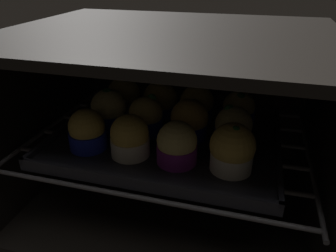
{
  "coord_description": "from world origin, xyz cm",
  "views": [
    {
      "loc": [
        15.5,
        -33.95,
        45.94
      ],
      "look_at": [
        0.0,
        21.15,
        17.14
      ],
      "focal_mm": 34.58,
      "sensor_mm": 36.0,
      "label": 1
    }
  ],
  "objects_px": {
    "muffin_row1_col0": "(109,110)",
    "muffin_row1_col1": "(146,117)",
    "muffin_row1_col2": "(189,121)",
    "muffin_row2_col0": "(124,97)",
    "muffin_row2_col1": "(160,101)",
    "muffin_row0_col1": "(130,138)",
    "muffin_row0_col3": "(232,149)",
    "baking_tray": "(168,137)",
    "muffin_row1_col3": "(233,128)",
    "muffin_row2_col2": "(197,105)",
    "muffin_row2_col3": "(238,109)",
    "muffin_row0_col2": "(177,145)",
    "muffin_row0_col0": "(87,131)"
  },
  "relations": [
    {
      "from": "muffin_row1_col0",
      "to": "muffin_row1_col1",
      "type": "bearing_deg",
      "value": -3.18
    },
    {
      "from": "muffin_row1_col0",
      "to": "muffin_row1_col2",
      "type": "xyz_separation_m",
      "value": [
        0.17,
        -0.0,
        -0.0
      ]
    },
    {
      "from": "muffin_row2_col0",
      "to": "muffin_row2_col1",
      "type": "bearing_deg",
      "value": -0.46
    },
    {
      "from": "muffin_row1_col0",
      "to": "muffin_row1_col1",
      "type": "relative_size",
      "value": 1.07
    },
    {
      "from": "muffin_row0_col1",
      "to": "muffin_row1_col0",
      "type": "height_order",
      "value": "muffin_row1_col0"
    },
    {
      "from": "muffin_row1_col1",
      "to": "muffin_row0_col3",
      "type": "bearing_deg",
      "value": -26.06
    },
    {
      "from": "baking_tray",
      "to": "muffin_row1_col0",
      "type": "relative_size",
      "value": 5.08
    },
    {
      "from": "muffin_row1_col3",
      "to": "muffin_row1_col1",
      "type": "bearing_deg",
      "value": -179.26
    },
    {
      "from": "muffin_row1_col3",
      "to": "muffin_row2_col2",
      "type": "xyz_separation_m",
      "value": [
        -0.09,
        0.08,
        0.0
      ]
    },
    {
      "from": "baking_tray",
      "to": "muffin_row2_col3",
      "type": "relative_size",
      "value": 5.94
    },
    {
      "from": "baking_tray",
      "to": "muffin_row2_col2",
      "type": "xyz_separation_m",
      "value": [
        0.04,
        0.08,
        0.04
      ]
    },
    {
      "from": "muffin_row0_col2",
      "to": "muffin_row2_col2",
      "type": "height_order",
      "value": "muffin_row2_col2"
    },
    {
      "from": "muffin_row1_col1",
      "to": "muffin_row2_col1",
      "type": "height_order",
      "value": "muffin_row1_col1"
    },
    {
      "from": "muffin_row0_col1",
      "to": "muffin_row2_col3",
      "type": "distance_m",
      "value": 0.25
    },
    {
      "from": "muffin_row0_col2",
      "to": "muffin_row1_col0",
      "type": "bearing_deg",
      "value": 150.84
    },
    {
      "from": "muffin_row2_col2",
      "to": "muffin_row2_col3",
      "type": "height_order",
      "value": "muffin_row2_col2"
    },
    {
      "from": "muffin_row1_col0",
      "to": "muffin_row2_col0",
      "type": "relative_size",
      "value": 1.07
    },
    {
      "from": "muffin_row2_col2",
      "to": "muffin_row0_col2",
      "type": "bearing_deg",
      "value": -89.78
    },
    {
      "from": "muffin_row0_col3",
      "to": "muffin_row1_col2",
      "type": "relative_size",
      "value": 1.05
    },
    {
      "from": "muffin_row2_col1",
      "to": "muffin_row1_col0",
      "type": "bearing_deg",
      "value": -135.09
    },
    {
      "from": "muffin_row0_col2",
      "to": "muffin_row1_col1",
      "type": "relative_size",
      "value": 0.95
    },
    {
      "from": "muffin_row2_col0",
      "to": "muffin_row2_col2",
      "type": "relative_size",
      "value": 1.0
    },
    {
      "from": "muffin_row0_col2",
      "to": "muffin_row0_col3",
      "type": "distance_m",
      "value": 0.09
    },
    {
      "from": "muffin_row1_col0",
      "to": "muffin_row1_col1",
      "type": "height_order",
      "value": "muffin_row1_col0"
    },
    {
      "from": "muffin_row0_col3",
      "to": "muffin_row1_col3",
      "type": "distance_m",
      "value": 0.09
    },
    {
      "from": "baking_tray",
      "to": "muffin_row1_col2",
      "type": "xyz_separation_m",
      "value": [
        0.04,
        0.0,
        0.04
      ]
    },
    {
      "from": "muffin_row0_col0",
      "to": "muffin_row2_col0",
      "type": "bearing_deg",
      "value": 90.34
    },
    {
      "from": "muffin_row0_col2",
      "to": "muffin_row0_col3",
      "type": "xyz_separation_m",
      "value": [
        0.09,
        0.0,
        0.0
      ]
    },
    {
      "from": "muffin_row1_col3",
      "to": "muffin_row2_col0",
      "type": "bearing_deg",
      "value": 161.28
    },
    {
      "from": "muffin_row2_col2",
      "to": "muffin_row0_col1",
      "type": "bearing_deg",
      "value": -116.09
    },
    {
      "from": "muffin_row1_col1",
      "to": "muffin_row2_col3",
      "type": "relative_size",
      "value": 1.09
    },
    {
      "from": "baking_tray",
      "to": "muffin_row1_col2",
      "type": "height_order",
      "value": "muffin_row1_col2"
    },
    {
      "from": "muffin_row0_col0",
      "to": "muffin_row2_col0",
      "type": "distance_m",
      "value": 0.18
    },
    {
      "from": "muffin_row2_col0",
      "to": "muffin_row1_col3",
      "type": "bearing_deg",
      "value": -18.72
    },
    {
      "from": "muffin_row1_col1",
      "to": "muffin_row2_col2",
      "type": "height_order",
      "value": "same"
    },
    {
      "from": "muffin_row0_col2",
      "to": "muffin_row2_col0",
      "type": "bearing_deg",
      "value": 133.74
    },
    {
      "from": "baking_tray",
      "to": "muffin_row2_col3",
      "type": "xyz_separation_m",
      "value": [
        0.13,
        0.09,
        0.04
      ]
    },
    {
      "from": "muffin_row1_col2",
      "to": "muffin_row0_col1",
      "type": "bearing_deg",
      "value": -133.61
    },
    {
      "from": "muffin_row0_col2",
      "to": "muffin_row0_col3",
      "type": "height_order",
      "value": "muffin_row0_col3"
    },
    {
      "from": "muffin_row0_col2",
      "to": "muffin_row1_col3",
      "type": "height_order",
      "value": "muffin_row1_col3"
    },
    {
      "from": "muffin_row1_col1",
      "to": "muffin_row1_col3",
      "type": "height_order",
      "value": "muffin_row1_col1"
    },
    {
      "from": "muffin_row1_col2",
      "to": "muffin_row1_col3",
      "type": "distance_m",
      "value": 0.08
    },
    {
      "from": "muffin_row0_col1",
      "to": "muffin_row2_col2",
      "type": "xyz_separation_m",
      "value": [
        0.08,
        0.17,
        0.0
      ]
    },
    {
      "from": "muffin_row2_col1",
      "to": "muffin_row0_col2",
      "type": "bearing_deg",
      "value": -64.65
    },
    {
      "from": "muffin_row0_col0",
      "to": "muffin_row1_col3",
      "type": "xyz_separation_m",
      "value": [
        0.26,
        0.09,
        -0.0
      ]
    },
    {
      "from": "muffin_row1_col0",
      "to": "muffin_row2_col0",
      "type": "xyz_separation_m",
      "value": [
        -0.0,
        0.08,
        -0.0
      ]
    },
    {
      "from": "baking_tray",
      "to": "muffin_row0_col0",
      "type": "xyz_separation_m",
      "value": [
        -0.13,
        -0.09,
        0.04
      ]
    },
    {
      "from": "muffin_row1_col0",
      "to": "muffin_row0_col0",
      "type": "bearing_deg",
      "value": -90.9
    },
    {
      "from": "muffin_row0_col2",
      "to": "muffin_row1_col0",
      "type": "distance_m",
      "value": 0.19
    },
    {
      "from": "muffin_row0_col0",
      "to": "muffin_row1_col0",
      "type": "distance_m",
      "value": 0.09
    }
  ]
}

